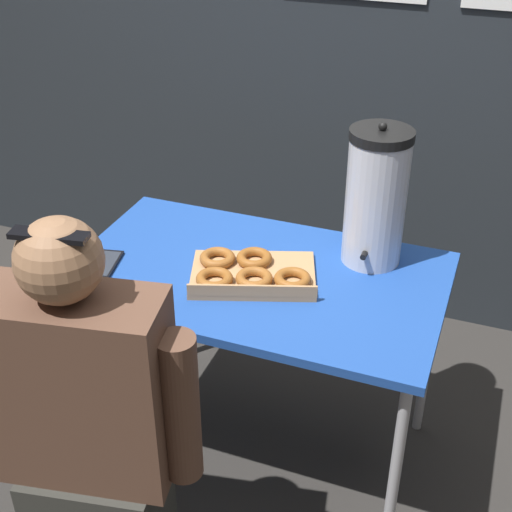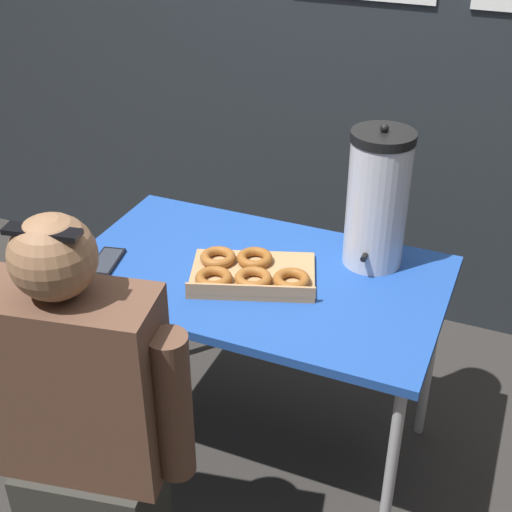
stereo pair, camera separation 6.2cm
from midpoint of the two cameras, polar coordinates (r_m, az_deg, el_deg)
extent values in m
plane|color=#2D2B28|center=(2.60, -0.72, -14.87)|extent=(12.00, 12.00, 0.00)
cube|color=#1E479E|center=(2.15, -0.84, -1.69)|extent=(1.12, 0.67, 0.03)
cylinder|color=#ADADB2|center=(2.38, -15.27, -10.13)|extent=(0.03, 0.03, 0.69)
cylinder|color=#ADADB2|center=(2.07, 10.13, -17.08)|extent=(0.03, 0.03, 0.69)
cylinder|color=#ADADB2|center=(2.76, -8.58, -2.82)|extent=(0.03, 0.03, 0.69)
cylinder|color=#ADADB2|center=(2.49, 12.92, -7.49)|extent=(0.03, 0.03, 0.69)
cube|color=tan|center=(2.12, -1.05, -1.53)|extent=(0.43, 0.36, 0.02)
cube|color=tan|center=(2.00, -1.21, -2.80)|extent=(0.35, 0.13, 0.04)
torus|color=brown|center=(2.06, -4.21, -1.84)|extent=(0.13, 0.13, 0.03)
torus|color=#935623|center=(2.06, -1.02, -1.82)|extent=(0.15, 0.15, 0.03)
torus|color=brown|center=(2.06, 2.07, -1.86)|extent=(0.13, 0.13, 0.03)
torus|color=#935623|center=(2.16, -3.93, -0.17)|extent=(0.15, 0.15, 0.03)
torus|color=brown|center=(2.16, -0.97, -0.18)|extent=(0.12, 0.12, 0.03)
cylinder|color=silver|center=(2.14, 8.71, 4.28)|extent=(0.18, 0.18, 0.39)
cylinder|color=black|center=(2.05, 9.18, 9.54)|extent=(0.19, 0.19, 0.03)
sphere|color=black|center=(2.04, 9.24, 10.19)|extent=(0.03, 0.03, 0.03)
cylinder|color=black|center=(2.12, 7.85, 0.15)|extent=(0.02, 0.05, 0.02)
cube|color=black|center=(2.23, -12.79, -0.68)|extent=(0.11, 0.17, 0.01)
cube|color=#2D333D|center=(2.22, -12.81, -0.56)|extent=(0.09, 0.15, 0.00)
cube|color=brown|center=(1.81, -14.83, -10.18)|extent=(0.47, 0.27, 0.53)
sphere|color=#8E6647|center=(1.60, -16.56, -0.37)|extent=(0.20, 0.20, 0.20)
cube|color=black|center=(1.54, -17.36, 1.58)|extent=(0.17, 0.07, 0.01)
cylinder|color=brown|center=(1.75, -7.13, -12.05)|extent=(0.10, 0.10, 0.42)
camera|label=1|loc=(0.03, -90.85, -0.52)|focal=50.00mm
camera|label=2|loc=(0.03, 89.15, 0.52)|focal=50.00mm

